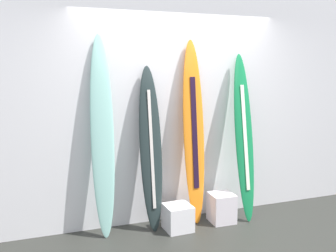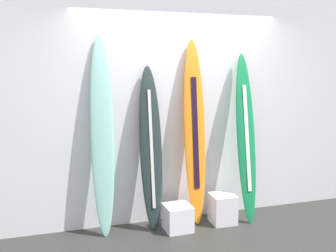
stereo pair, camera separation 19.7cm
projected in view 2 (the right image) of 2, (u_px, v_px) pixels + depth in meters
wall_back at (176, 106)px, 4.59m from camera, size 7.20×0.20×2.80m
surfboard_seafoam at (102, 136)px, 4.11m from camera, size 0.27×0.31×2.23m
surfboard_charcoal at (151, 149)px, 4.28m from camera, size 0.27×0.33×1.89m
surfboard_sunset at (195, 134)px, 4.44m from camera, size 0.28×0.29×2.20m
surfboard_emerald at (246, 138)px, 4.54m from camera, size 0.25×0.43×2.04m
display_block_left at (223, 209)px, 4.53m from camera, size 0.29×0.29×0.35m
display_block_center at (178, 218)px, 4.33m from camera, size 0.31×0.31×0.30m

